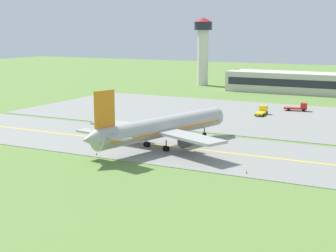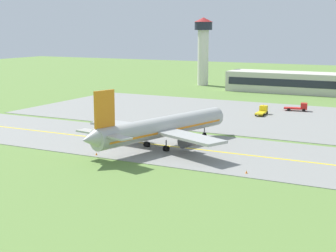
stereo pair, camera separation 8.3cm
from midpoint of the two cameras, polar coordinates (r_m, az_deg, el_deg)
The scene contains 12 objects.
ground_plane at distance 103.54m, azimuth 0.28°, elevation -2.28°, with size 500.00×500.00×0.00m, color olive.
taxiway_strip at distance 103.53m, azimuth 0.28°, elevation -2.25°, with size 240.00×28.00×0.10m, color gray.
apron_pad at distance 138.61m, azimuth 11.94°, elevation 0.83°, with size 140.00×52.00×0.10m, color gray.
taxiway_centreline at distance 103.51m, azimuth 0.28°, elevation -2.22°, with size 220.00×0.60×0.01m, color yellow.
airplane_lead at distance 101.57m, azimuth -0.68°, elevation -0.15°, with size 31.99×39.08×12.70m.
service_truck_baggage at distance 151.85m, azimuth 14.24°, elevation 2.02°, with size 6.68×3.31×2.59m.
service_truck_fuel at distance 143.33m, azimuth 10.33°, elevation 1.67°, with size 2.63×6.51×2.59m.
terminal_building at distance 193.41m, azimuth 16.37°, elevation 4.47°, with size 66.89×13.60×8.58m.
control_tower at distance 214.29m, azimuth 3.89°, elevation 8.88°, with size 7.60×7.60×27.44m.
traffic_cone_near_edge at distance 85.34m, azimuth 8.63°, elevation -5.03°, with size 0.44×0.44×0.60m, color orange.
traffic_cone_mid_edge at distance 125.86m, azimuth -7.37°, elevation 0.11°, with size 0.44×0.44×0.60m, color orange.
traffic_cone_far_edge at distance 97.23m, azimuth -7.84°, elevation -3.06°, with size 0.44×0.44×0.60m, color orange.
Camera 2 is at (45.91, -89.83, 23.28)m, focal length 55.56 mm.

